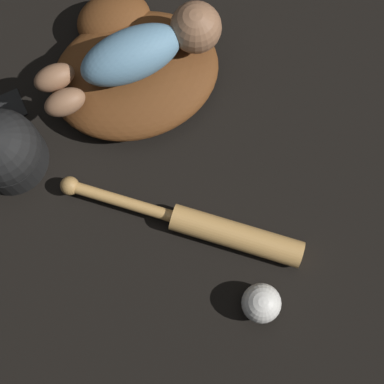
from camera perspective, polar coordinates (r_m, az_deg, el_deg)
name	(u,v)px	position (r m, az deg, el deg)	size (l,w,h in m)	color
ground_plane	(137,84)	(1.30, -4.90, 9.57)	(6.00, 6.00, 0.00)	black
baseball_glove	(130,66)	(1.26, -5.53, 11.09)	(0.36, 0.34, 0.08)	brown
baby_figure	(140,51)	(1.18, -4.61, 12.36)	(0.36, 0.12, 0.09)	#6693B2
baseball_bat	(211,228)	(1.18, 1.66, -3.22)	(0.35, 0.35, 0.05)	tan
baseball	(264,302)	(1.16, 6.38, -9.69)	(0.07, 0.07, 0.07)	white
baseball_cap	(3,150)	(1.23, -16.47, 3.62)	(0.15, 0.21, 0.15)	black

